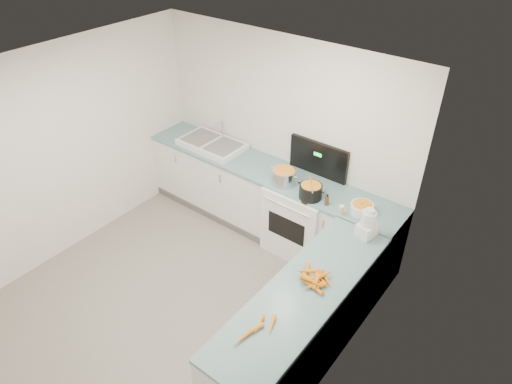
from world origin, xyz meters
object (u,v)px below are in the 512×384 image
Objects in this scene: black_pot at (311,192)px; steel_pot at (284,178)px; spice_jar at (341,211)px; extract_bottle at (327,201)px; stove at (302,216)px; mixing_bowl at (362,208)px; sink at (212,144)px; food_processor at (368,224)px.

steel_pot is at bearing 173.32° from black_pot.
extract_bottle is at bearing 166.07° from spice_jar.
spice_jar is at bearing -20.98° from stove.
black_pot is at bearing -170.81° from mixing_bowl.
steel_pot reaches higher than spice_jar.
sink reaches higher than extract_bottle.
stove is 0.93m from mixing_bowl.
black_pot is (1.64, -0.19, 0.03)m from sink.
extract_bottle is (0.41, -0.18, 0.52)m from stove.
black_pot is 2.81× the size of spice_jar.
steel_pot is at bearing -6.58° from sink.
steel_pot is 0.40m from black_pot.
sink is at bearing 177.50° from mixing_bowl.
spice_jar is 0.41m from food_processor.
sink is 3.37× the size of black_pot.
extract_bottle is (1.86, -0.20, 0.02)m from sink.
sink is (-1.45, 0.02, 0.50)m from stove.
steel_pot is 2.51× the size of extract_bottle.
mixing_bowl and extract_bottle have the same top height.
mixing_bowl reaches higher than spice_jar.
stove is at bearing 32.87° from steel_pot.
food_processor is (1.18, -0.26, 0.06)m from steel_pot.
sink is 2.46m from food_processor.
food_processor reaches higher than black_pot.
food_processor is at bearing -21.50° from stove.
stove is at bearing 138.02° from black_pot.
sink is at bearing 173.86° from extract_bottle.
stove is 0.83m from spice_jar.
steel_pot is (1.25, -0.14, 0.04)m from sink.
spice_jar is (0.21, -0.05, -0.01)m from extract_bottle.
stove reaches higher than mixing_bowl.
extract_bottle is at bearing -2.51° from black_pot.
stove is 0.60m from black_pot.
mixing_bowl is at bearing -2.50° from sink.
black_pot is 0.58m from mixing_bowl.
food_processor is (0.78, -0.21, 0.07)m from black_pot.
food_processor is at bearing -19.43° from extract_bottle.
sink is 9.47× the size of spice_jar.
sink is at bearing 179.38° from stove.
stove is 4.22× the size of food_processor.
black_pot is at bearing -41.98° from stove.
mixing_bowl is at bearing -6.03° from stove.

